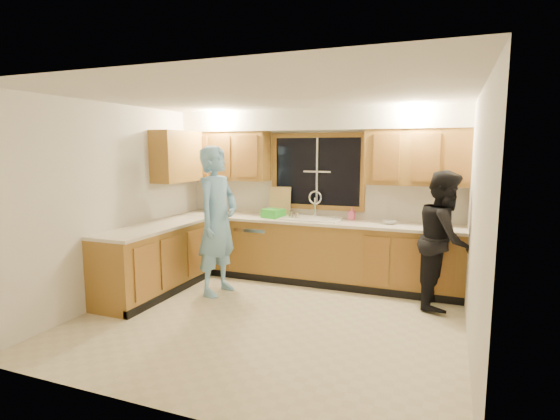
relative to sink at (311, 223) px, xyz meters
The scene contains 26 objects.
floor 1.82m from the sink, 90.00° to the right, with size 4.20×4.20×0.00m, color beige.
ceiling 2.29m from the sink, 90.00° to the right, with size 4.20×4.20×0.00m, color silver.
wall_back 0.49m from the sink, 90.00° to the left, with size 4.20×4.20×0.00m, color silver.
wall_left 2.67m from the sink, 142.62° to the right, with size 3.80×3.80×0.00m, color silver.
wall_right 2.67m from the sink, 37.38° to the right, with size 3.80×3.80×0.00m, color silver.
base_cabinets_back 0.42m from the sink, 90.00° to the right, with size 4.20×0.60×0.88m, color olive.
base_cabinets_left 2.23m from the sink, 145.12° to the right, with size 0.60×1.90×0.88m, color olive.
countertop_back 0.04m from the sink, 90.00° to the right, with size 4.20×0.63×0.04m, color beige.
countertop_left 2.18m from the sink, 144.90° to the right, with size 0.63×1.90×0.04m, color beige.
upper_cabinets_left 1.72m from the sink, behind, with size 1.35×0.33×0.75m, color olive.
upper_cabinets_right 1.72m from the sink, ahead, with size 1.35×0.33×0.75m, color olive.
upper_cabinets_return 2.21m from the sink, 165.94° to the right, with size 0.33×0.90×0.75m, color olive.
soffit 1.49m from the sink, 90.00° to the left, with size 4.20×0.35×0.30m, color white.
window_frame 0.79m from the sink, 90.00° to the left, with size 1.44×0.03×1.14m.
sink is the anchor object (origin of this frame).
dishwasher 0.96m from the sink, behind, with size 0.60×0.56×0.82m, color white.
stove 2.60m from the sink, 134.61° to the right, with size 0.58×0.75×0.90m, color white.
man 1.40m from the sink, 135.84° to the right, with size 0.72×0.47×1.98m, color #73AEDA.
woman 1.87m from the sink, 12.40° to the right, with size 0.82×0.64×1.68m, color black.
knife_block 1.68m from the sink, behind, with size 0.12×0.10×0.22m, color #9D672B.
cutting_board 0.65m from the sink, 161.52° to the left, with size 0.33×0.02×0.44m, color tan.
dish_crate 0.59m from the sink, behind, with size 0.28×0.26×0.13m, color green.
soap_bottle 0.61m from the sink, 19.08° to the left, with size 0.08×0.08×0.18m, color #EB5986.
bowl 1.11m from the sink, ahead, with size 0.20×0.20×0.05m, color silver.
can_left 0.31m from the sink, 159.29° to the right, with size 0.07×0.07×0.12m, color #B5AB8B.
can_right 0.24m from the sink, 150.88° to the right, with size 0.06×0.06×0.11m, color #B5AB8B.
Camera 1 is at (1.86, -4.39, 1.94)m, focal length 28.00 mm.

